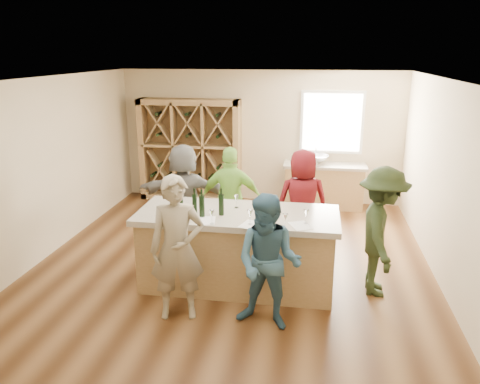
% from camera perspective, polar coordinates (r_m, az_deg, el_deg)
% --- Properties ---
extents(floor, '(6.00, 7.00, 0.10)m').
position_cam_1_polar(floor, '(7.27, -1.05, -9.51)').
color(floor, brown).
rests_on(floor, ground).
extents(ceiling, '(6.00, 7.00, 0.10)m').
position_cam_1_polar(ceiling, '(6.52, -1.18, 13.97)').
color(ceiling, white).
rests_on(ceiling, ground).
extents(wall_back, '(6.00, 0.10, 2.80)m').
position_cam_1_polar(wall_back, '(10.18, 2.49, 6.79)').
color(wall_back, beige).
rests_on(wall_back, ground).
extents(wall_front, '(6.00, 0.10, 2.80)m').
position_cam_1_polar(wall_front, '(3.57, -11.68, -13.48)').
color(wall_front, beige).
rests_on(wall_front, ground).
extents(wall_left, '(0.10, 7.00, 2.80)m').
position_cam_1_polar(wall_left, '(7.88, -23.52, 2.39)').
color(wall_left, beige).
rests_on(wall_left, ground).
extents(wall_right, '(0.10, 7.00, 2.80)m').
position_cam_1_polar(wall_right, '(6.91, 24.63, 0.37)').
color(wall_right, beige).
rests_on(wall_right, ground).
extents(window_frame, '(1.30, 0.06, 1.30)m').
position_cam_1_polar(window_frame, '(9.98, 11.13, 8.33)').
color(window_frame, white).
rests_on(window_frame, wall_back).
extents(window_pane, '(1.18, 0.01, 1.18)m').
position_cam_1_polar(window_pane, '(9.95, 11.14, 8.30)').
color(window_pane, white).
rests_on(window_pane, wall_back).
extents(wine_rack, '(2.20, 0.45, 2.20)m').
position_cam_1_polar(wine_rack, '(10.25, -6.10, 5.08)').
color(wine_rack, '#9B784A').
rests_on(wine_rack, floor).
extents(back_counter_base, '(1.60, 0.58, 0.86)m').
position_cam_1_polar(back_counter_base, '(10.00, 10.17, 0.63)').
color(back_counter_base, '#9B784A').
rests_on(back_counter_base, floor).
extents(back_counter_top, '(1.70, 0.62, 0.06)m').
position_cam_1_polar(back_counter_top, '(9.88, 10.31, 3.19)').
color(back_counter_top, '#A49986').
rests_on(back_counter_top, back_counter_base).
extents(sink, '(0.54, 0.54, 0.19)m').
position_cam_1_polar(sink, '(9.85, 9.18, 3.95)').
color(sink, silver).
rests_on(sink, back_counter_top).
extents(faucet, '(0.02, 0.02, 0.30)m').
position_cam_1_polar(faucet, '(10.01, 9.21, 4.49)').
color(faucet, silver).
rests_on(faucet, back_counter_top).
extents(tasting_counter_base, '(2.60, 1.00, 1.00)m').
position_cam_1_polar(tasting_counter_base, '(6.54, -0.29, -7.31)').
color(tasting_counter_base, '#9B784A').
rests_on(tasting_counter_base, floor).
extents(tasting_counter_top, '(2.72, 1.12, 0.08)m').
position_cam_1_polar(tasting_counter_top, '(6.34, -0.30, -2.85)').
color(tasting_counter_top, '#A49986').
rests_on(tasting_counter_top, tasting_counter_base).
extents(wine_bottle_a, '(0.10, 0.10, 0.31)m').
position_cam_1_polar(wine_bottle_a, '(6.36, -7.63, -1.08)').
color(wine_bottle_a, black).
rests_on(wine_bottle_a, tasting_counter_top).
extents(wine_bottle_b, '(0.10, 0.10, 0.31)m').
position_cam_1_polar(wine_bottle_b, '(6.21, -7.27, -1.54)').
color(wine_bottle_b, black).
rests_on(wine_bottle_b, tasting_counter_top).
extents(wine_bottle_c, '(0.07, 0.07, 0.27)m').
position_cam_1_polar(wine_bottle_c, '(6.29, -5.55, -1.43)').
color(wine_bottle_c, black).
rests_on(wine_bottle_c, tasting_counter_top).
extents(wine_bottle_d, '(0.09, 0.09, 0.30)m').
position_cam_1_polar(wine_bottle_d, '(6.14, -4.66, -1.71)').
color(wine_bottle_d, black).
rests_on(wine_bottle_d, tasting_counter_top).
extents(wine_bottle_e, '(0.07, 0.07, 0.29)m').
position_cam_1_polar(wine_bottle_e, '(6.19, -2.30, -1.55)').
color(wine_bottle_e, black).
rests_on(wine_bottle_e, tasting_counter_top).
extents(wine_glass_a, '(0.07, 0.07, 0.19)m').
position_cam_1_polar(wine_glass_a, '(5.90, -3.45, -3.06)').
color(wine_glass_a, white).
rests_on(wine_glass_a, tasting_counter_top).
extents(wine_glass_b, '(0.09, 0.09, 0.20)m').
position_cam_1_polar(wine_glass_b, '(5.87, 1.24, -3.06)').
color(wine_glass_b, white).
rests_on(wine_glass_b, tasting_counter_top).
extents(wine_glass_c, '(0.10, 0.10, 0.20)m').
position_cam_1_polar(wine_glass_c, '(5.76, 5.52, -3.55)').
color(wine_glass_c, white).
rests_on(wine_glass_c, tasting_counter_top).
extents(wine_glass_d, '(0.07, 0.07, 0.16)m').
position_cam_1_polar(wine_glass_d, '(6.10, 3.22, -2.49)').
color(wine_glass_d, white).
rests_on(wine_glass_d, tasting_counter_top).
extents(wine_glass_e, '(0.09, 0.09, 0.18)m').
position_cam_1_polar(wine_glass_e, '(5.95, 8.05, -3.02)').
color(wine_glass_e, white).
rests_on(wine_glass_e, tasting_counter_top).
extents(tasting_menu_a, '(0.28, 0.35, 0.00)m').
position_cam_1_polar(tasting_menu_a, '(6.05, -4.15, -3.48)').
color(tasting_menu_a, white).
rests_on(tasting_menu_a, tasting_counter_top).
extents(tasting_menu_b, '(0.30, 0.36, 0.00)m').
position_cam_1_polar(tasting_menu_b, '(5.89, 1.32, -4.00)').
color(tasting_menu_b, white).
rests_on(tasting_menu_b, tasting_counter_top).
extents(tasting_menu_c, '(0.33, 0.37, 0.00)m').
position_cam_1_polar(tasting_menu_c, '(5.91, 7.38, -4.08)').
color(tasting_menu_c, white).
rests_on(tasting_menu_c, tasting_counter_top).
extents(person_near_left, '(0.76, 0.63, 1.80)m').
position_cam_1_polar(person_near_left, '(5.70, -7.66, -6.85)').
color(person_near_left, gray).
rests_on(person_near_left, floor).
extents(person_near_right, '(0.87, 0.59, 1.64)m').
position_cam_1_polar(person_near_right, '(5.49, 3.51, -8.63)').
color(person_near_right, '#335972').
rests_on(person_near_right, floor).
extents(person_server, '(0.56, 1.15, 1.76)m').
position_cam_1_polar(person_server, '(6.48, 16.83, -4.68)').
color(person_server, '#263319').
rests_on(person_server, floor).
extents(person_far_mid, '(1.05, 0.60, 1.73)m').
position_cam_1_polar(person_far_mid, '(7.57, -1.07, -0.93)').
color(person_far_mid, '#8CC64C').
rests_on(person_far_mid, floor).
extents(person_far_right, '(0.94, 0.71, 1.72)m').
position_cam_1_polar(person_far_right, '(7.52, 7.59, -1.25)').
color(person_far_right, '#590F14').
rests_on(person_far_right, floor).
extents(person_far_left, '(1.66, 0.77, 1.72)m').
position_cam_1_polar(person_far_left, '(7.93, -6.83, -0.24)').
color(person_far_left, slate).
rests_on(person_far_left, floor).
extents(wine_glass_f, '(0.07, 0.07, 0.18)m').
position_cam_1_polar(wine_glass_f, '(6.49, -0.44, -1.16)').
color(wine_glass_f, white).
rests_on(wine_glass_f, tasting_counter_top).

